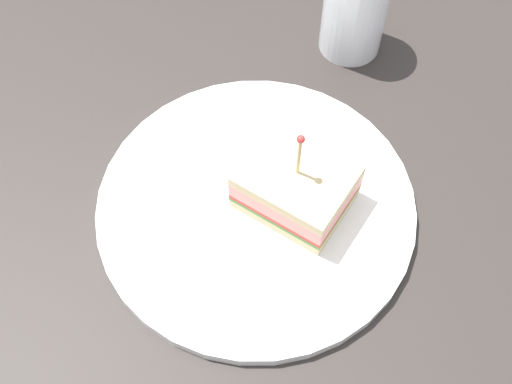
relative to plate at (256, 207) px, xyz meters
The scene contains 4 objects.
ground_plane 1.64cm from the plate, ahead, with size 108.40×108.40×2.00cm, color #2D2826.
plate is the anchor object (origin of this frame).
sandwich_half_center 4.71cm from the plate, 94.13° to the left, with size 11.85×12.12×9.93cm.
drink_glass 23.77cm from the plate, 148.04° to the left, with size 6.70×6.70×10.79cm.
Camera 1 is at (29.23, -3.02, 52.38)cm, focal length 44.87 mm.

